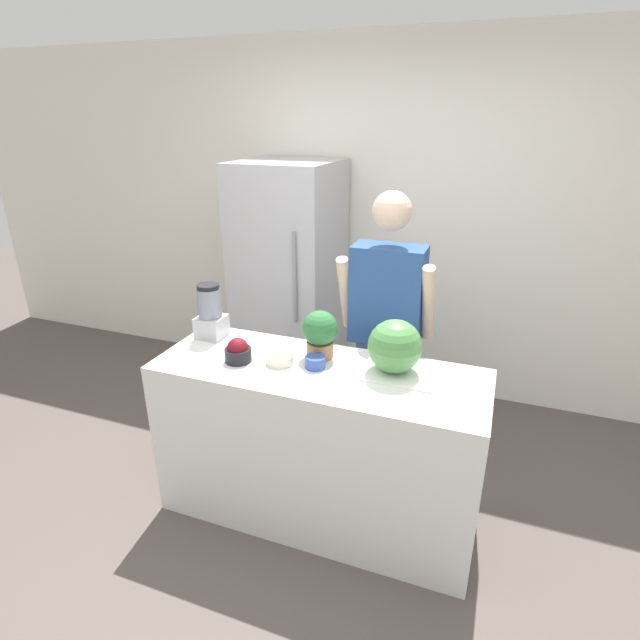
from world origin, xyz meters
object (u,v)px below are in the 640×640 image
bowl_cream (280,358)px  potted_plant (320,333)px  watermelon (395,346)px  blender (210,313)px  bowl_small_blue (315,362)px  bowl_cherries (238,351)px  person (385,331)px  refrigerator (290,284)px

bowl_cream → potted_plant: size_ratio=0.55×
watermelon → blender: bearing=176.2°
bowl_small_blue → potted_plant: potted_plant is taller
bowl_cherries → potted_plant: bearing=27.2°
person → bowl_cream: size_ratio=12.19×
watermelon → blender: blender is taller
refrigerator → potted_plant: bearing=-59.3°
person → blender: (-0.89, -0.48, 0.17)m
bowl_cream → blender: bearing=161.4°
person → potted_plant: 0.58m
person → bowl_small_blue: (-0.21, -0.63, 0.06)m
bowl_cherries → bowl_small_blue: bearing=10.2°
refrigerator → potted_plant: (0.64, -1.08, 0.14)m
bowl_cherries → refrigerator: bearing=101.9°
person → watermelon: 0.60m
bowl_cherries → blender: blender is taller
bowl_small_blue → blender: size_ratio=0.33×
refrigerator → blender: refrigerator is taller
watermelon → bowl_cherries: 0.79m
bowl_cream → bowl_small_blue: (0.18, 0.02, -0.00)m
refrigerator → potted_plant: refrigerator is taller
bowl_cherries → potted_plant: (0.37, 0.19, 0.08)m
bowl_cherries → person: bearing=49.4°
refrigerator → bowl_cream: bearing=-68.6°
refrigerator → person: 1.04m
potted_plant → bowl_cream: bearing=-139.2°
person → bowl_cherries: 0.93m
bowl_cherries → bowl_cream: 0.22m
bowl_cream → blender: blender is taller
bowl_cherries → bowl_small_blue: size_ratio=1.34×
refrigerator → blender: (-0.02, -1.05, 0.15)m
refrigerator → person: refrigerator is taller
person → bowl_small_blue: person is taller
watermelon → bowl_cherries: (-0.77, -0.15, -0.09)m
watermelon → bowl_cherries: watermelon is taller
refrigerator → blender: 1.07m
watermelon → bowl_cream: (-0.56, -0.10, -0.11)m
bowl_cherries → blender: bearing=142.8°
bowl_cherries → blender: 0.38m
refrigerator → potted_plant: 1.27m
person → refrigerator: bearing=146.6°
person → bowl_cream: (-0.39, -0.65, 0.06)m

